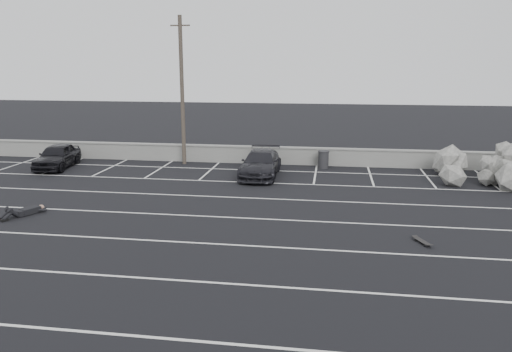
% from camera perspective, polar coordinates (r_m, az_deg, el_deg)
% --- Properties ---
extents(ground, '(120.00, 120.00, 0.00)m').
position_cam_1_polar(ground, '(17.47, -7.94, -7.53)').
color(ground, black).
rests_on(ground, ground).
extents(seawall, '(50.00, 0.45, 1.06)m').
position_cam_1_polar(seawall, '(30.55, -0.53, 2.50)').
color(seawall, gray).
rests_on(seawall, ground).
extents(stall_lines, '(36.00, 20.05, 0.01)m').
position_cam_1_polar(stall_lines, '(21.53, -4.83, -3.49)').
color(stall_lines, silver).
rests_on(stall_lines, ground).
extents(car_left, '(2.22, 4.33, 1.41)m').
position_cam_1_polar(car_left, '(31.37, -21.78, 2.14)').
color(car_left, black).
rests_on(car_left, ground).
extents(car_right, '(1.97, 4.79, 1.39)m').
position_cam_1_polar(car_right, '(27.00, 0.52, 1.43)').
color(car_right, black).
rests_on(car_right, ground).
extents(utility_pole, '(1.16, 0.23, 8.70)m').
position_cam_1_polar(utility_pole, '(30.23, -8.44, 9.61)').
color(utility_pole, '#4C4238').
rests_on(utility_pole, ground).
extents(trash_bin, '(0.67, 0.67, 1.02)m').
position_cam_1_polar(trash_bin, '(29.37, 7.71, 1.90)').
color(trash_bin, '#29282B').
rests_on(trash_bin, ground).
extents(riprap_pile, '(6.69, 4.96, 1.64)m').
position_cam_1_polar(riprap_pile, '(28.59, 26.82, 0.62)').
color(riprap_pile, gray).
rests_on(riprap_pile, ground).
extents(person, '(2.83, 3.20, 0.50)m').
position_cam_1_polar(person, '(22.41, -24.44, -3.32)').
color(person, black).
rests_on(person, ground).
extents(skateboard, '(0.51, 0.81, 0.10)m').
position_cam_1_polar(skateboard, '(18.10, 18.45, -7.10)').
color(skateboard, black).
rests_on(skateboard, ground).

